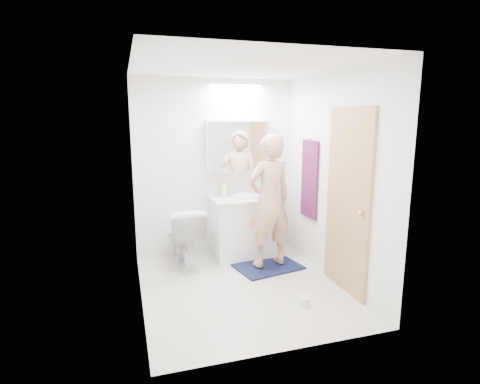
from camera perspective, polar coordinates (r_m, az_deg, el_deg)
name	(u,v)px	position (r m, az deg, el deg)	size (l,w,h in m)	color
floor	(242,287)	(4.47, 0.33, -13.98)	(2.50, 2.50, 0.00)	silver
ceiling	(243,66)	(4.08, 0.37, 18.24)	(2.50, 2.50, 0.00)	white
wall_back	(215,168)	(5.30, -3.69, 3.57)	(2.50, 2.50, 0.00)	white
wall_front	(291,209)	(2.96, 7.60, -2.59)	(2.50, 2.50, 0.00)	white
wall_left	(136,188)	(3.92, -15.17, 0.52)	(2.50, 2.50, 0.00)	white
wall_right	(333,178)	(4.55, 13.70, 2.02)	(2.50, 2.50, 0.00)	white
vanity_cabinet	(247,228)	(5.29, 0.98, -5.39)	(0.90, 0.55, 0.78)	white
countertop	(247,199)	(5.19, 0.99, -1.05)	(0.95, 0.58, 0.04)	silver
sink_basin	(246,196)	(5.21, 0.89, -0.61)	(0.36, 0.36, 0.03)	white
faucet	(242,189)	(5.38, 0.27, 0.47)	(0.02, 0.02, 0.16)	silver
medicine_cabinet	(238,146)	(5.27, -0.35, 6.83)	(0.88, 0.14, 0.70)	white
mirror_panel	(239,147)	(5.20, -0.10, 6.77)	(0.84, 0.01, 0.66)	silver
toilet	(185,236)	(4.99, -8.23, -6.53)	(0.44, 0.76, 0.78)	white
bath_rug	(268,267)	(5.00, 4.21, -11.01)	(0.80, 0.55, 0.02)	#151744
person	(269,201)	(4.75, 4.35, -1.34)	(0.60, 0.39, 1.65)	tan
door	(348,201)	(4.28, 15.72, -1.36)	(0.04, 0.80, 2.00)	tan
door_knob	(361,213)	(4.03, 17.49, -2.97)	(0.06, 0.06, 0.06)	gold
towel	(309,179)	(5.03, 10.26, 1.86)	(0.02, 0.42, 1.00)	#121033
towel_hook	(310,139)	(4.97, 10.33, 7.78)	(0.02, 0.02, 0.07)	silver
soap_bottle_a	(224,188)	(5.23, -2.38, 0.54)	(0.09, 0.09, 0.23)	beige
soap_bottle_b	(226,190)	(5.27, -2.03, 0.33)	(0.08, 0.08, 0.18)	#5390B2
toothbrush_cup	(258,191)	(5.40, 2.74, 0.08)	(0.09, 0.09, 0.08)	#4056C2
toilet_paper_roll	(304,301)	(4.11, 9.55, -15.74)	(0.11, 0.11, 0.10)	silver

